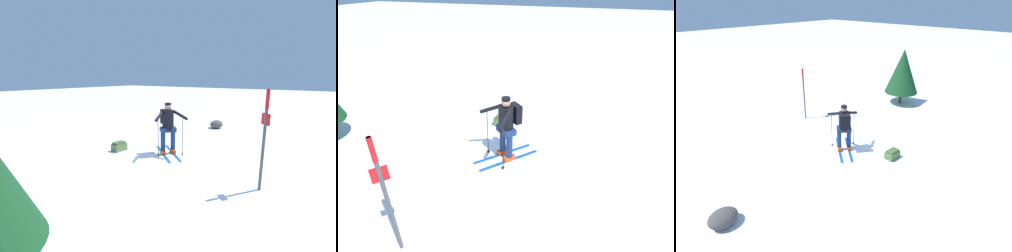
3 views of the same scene
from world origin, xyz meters
The scene contains 5 objects.
ground_plane centered at (0.00, 0.00, 0.00)m, with size 80.00×80.00×0.00m, color white.
skier centered at (-0.48, -0.42, 0.94)m, with size 1.38×1.52×1.62m.
dropped_backpack centered at (0.20, -1.91, 0.14)m, with size 0.48×0.34×0.30m.
trail_marker centered at (0.33, 2.56, 1.29)m, with size 0.17×0.20×2.17m.
rock_boulder centered at (-4.76, -0.57, 0.19)m, with size 0.67×0.57×0.37m, color #474442.
Camera 1 is at (5.13, 3.47, 2.41)m, focal length 24.00 mm.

